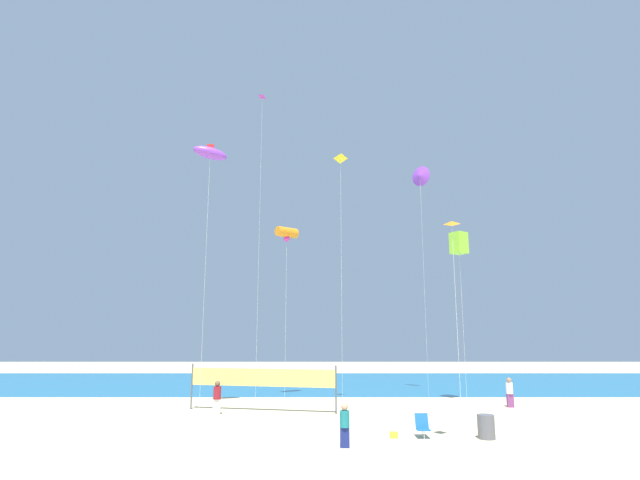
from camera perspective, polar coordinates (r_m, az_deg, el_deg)
ocean_band at (r=43.44m, az=-1.81°, el=-15.96°), size 120.00×20.00×0.01m
beachgoer_maroon_shirt at (r=26.87m, az=-11.91°, el=-17.11°), size 0.38×0.38×1.66m
beachgoer_teal_shirt at (r=19.14m, az=2.61°, el=-20.25°), size 0.35×0.35×1.52m
beachgoer_white_shirt at (r=30.81m, az=20.64°, el=-15.88°), size 0.37×0.37×1.60m
folding_beach_chair at (r=21.31m, az=11.41°, el=-20.02°), size 0.52×0.65×0.89m
trash_barrel at (r=21.65m, az=18.23°, el=-19.60°), size 0.66×0.66×0.90m
volleyball_net at (r=27.54m, az=-6.90°, el=-15.53°), size 7.88×1.82×2.40m
beach_handbag at (r=21.06m, az=8.21°, el=-21.19°), size 0.30×0.15×0.24m
kite_magenta_diamond at (r=37.01m, az=-6.82°, el=14.51°), size 0.62×0.61×20.93m
kite_orange_diamond at (r=18.95m, az=14.65°, el=1.37°), size 0.56×0.57×8.16m
kite_yellow_diamond at (r=30.01m, az=2.15°, el=8.93°), size 0.64×0.65×14.51m
kite_violet_delta at (r=36.40m, az=11.16°, el=7.15°), size 1.22×1.19×15.78m
kite_orange_tube at (r=32.68m, az=-4.03°, el=0.80°), size 1.55×1.40×10.87m
kite_violet_inflatable at (r=28.93m, az=-12.65°, el=9.66°), size 2.08×1.29×14.46m
kite_lime_box at (r=31.15m, az=15.37°, el=-0.37°), size 1.12×1.12×10.03m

